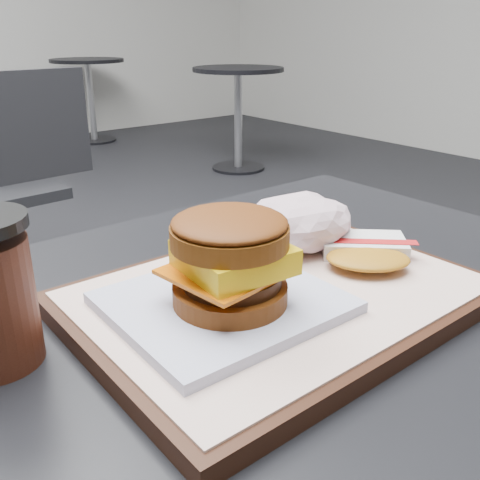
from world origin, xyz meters
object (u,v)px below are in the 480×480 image
Objects in this scene: hash_brown at (365,251)px; neighbor_chair at (10,175)px; serving_tray at (278,296)px; crumpled_wrapper at (299,222)px; customer_table at (270,444)px; breakfast_sandwich at (228,270)px.

hash_brown is 0.15× the size of neighbor_chair.
serving_tray is 2.87× the size of crumpled_wrapper.
neighbor_chair is (0.22, 1.69, -0.07)m from customer_table.
crumpled_wrapper is at bearing 31.19° from customer_table.
serving_tray is 0.43× the size of neighbor_chair.
crumpled_wrapper is at bearing 111.36° from hash_brown.
customer_table is at bearing -97.48° from neighbor_chair.
hash_brown is 1.74m from neighbor_chair.
customer_table is 0.25m from crumpled_wrapper.
customer_table is at bearing 14.39° from breakfast_sandwich.
neighbor_chair reaches higher than hash_brown.
breakfast_sandwich reaches higher than serving_tray.
serving_tray is at bearing -112.43° from customer_table.
customer_table is 0.26m from breakfast_sandwich.
neighbor_chair is at bearing 85.12° from crumpled_wrapper.
breakfast_sandwich reaches higher than neighbor_chair.
breakfast_sandwich is at bearing -99.72° from neighbor_chair.
serving_tray is at bearing -144.49° from crumpled_wrapper.
customer_table is 2.11× the size of serving_tray.
customer_table is at bearing -148.81° from crumpled_wrapper.
neighbor_chair reaches higher than customer_table.
hash_brown is at bearing -93.72° from neighbor_chair.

